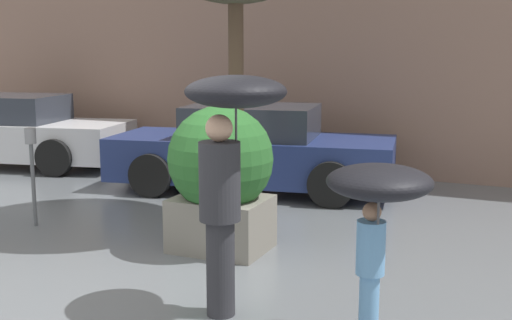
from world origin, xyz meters
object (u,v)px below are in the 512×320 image
Objects in this scene: planter_box at (221,174)px; parked_car_near at (252,151)px; person_child at (378,199)px; parking_meter at (32,156)px; person_adult at (229,141)px; parked_car_far at (7,133)px.

parked_car_near is (-0.94, 2.97, -0.24)m from planter_box.
person_child is 0.30× the size of parked_car_near.
planter_box reaches higher than parking_meter.
person_child is at bearing -57.96° from person_adult.
person_child is 0.29× the size of parked_car_far.
parked_car_near is (-1.80, 4.51, -0.87)m from person_adult.
parked_car_near is at bearing 107.58° from planter_box.
person_adult is 1.32m from person_child.
planter_box is 6.93m from parked_car_far.
parked_car_far reaches higher than parking_meter.
person_adult is 0.44× the size of parked_car_near.
person_child is at bearing -131.48° from parked_car_far.
person_child reaches higher than parking_meter.
person_child is 5.02m from parking_meter.
person_adult reaches higher than planter_box.
parked_car_far is at bearing 92.96° from person_adult.
parked_car_far is (-7.05, 4.64, -0.86)m from person_adult.
person_adult reaches higher than parking_meter.
parked_car_near and parked_car_far have the same top height.
person_child is 5.56m from parked_car_near.
parked_car_near is at bearing 172.37° from person_child.
parking_meter is at bearing 103.60° from person_adult.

